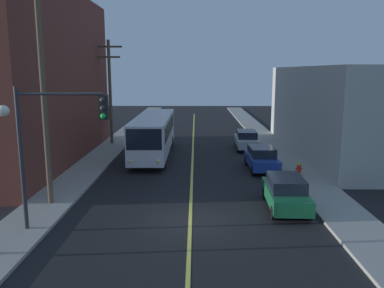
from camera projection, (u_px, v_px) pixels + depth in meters
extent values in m
plane|color=black|center=(190.00, 221.00, 17.87)|extent=(120.00, 120.00, 0.00)
cube|color=gray|center=(90.00, 167.00, 27.75)|extent=(2.50, 90.00, 0.15)
cube|color=gray|center=(295.00, 167.00, 27.61)|extent=(2.50, 90.00, 0.15)
cube|color=#D8CC4C|center=(193.00, 153.00, 32.61)|extent=(0.16, 60.00, 0.01)
cube|color=brown|center=(8.00, 78.00, 28.52)|extent=(10.00, 20.07, 12.51)
cube|color=black|center=(79.00, 141.00, 29.33)|extent=(0.06, 14.05, 1.30)
cube|color=black|center=(76.00, 98.00, 28.74)|extent=(0.06, 14.05, 1.30)
cube|color=black|center=(74.00, 53.00, 28.16)|extent=(0.06, 14.05, 1.30)
cube|color=#B2B2A8|center=(369.00, 110.00, 32.15)|extent=(12.00, 20.77, 7.10)
cube|color=black|center=(295.00, 134.00, 32.57)|extent=(0.06, 14.54, 1.30)
cube|color=black|center=(297.00, 95.00, 31.98)|extent=(0.06, 14.54, 1.30)
cube|color=silver|center=(154.00, 133.00, 31.47)|extent=(2.57, 12.00, 2.75)
cube|color=black|center=(144.00, 140.00, 25.49)|extent=(2.35, 0.08, 1.40)
cube|color=black|center=(161.00, 117.00, 37.23)|extent=(2.30, 0.08, 1.10)
cube|color=black|center=(138.00, 127.00, 31.39)|extent=(0.08, 10.20, 1.10)
cube|color=black|center=(169.00, 127.00, 31.36)|extent=(0.08, 10.20, 1.10)
cube|color=orange|center=(144.00, 130.00, 25.39)|extent=(1.79, 0.06, 0.30)
sphere|color=#F9D872|center=(131.00, 161.00, 25.73)|extent=(0.24, 0.24, 0.24)
sphere|color=#F9D872|center=(158.00, 161.00, 25.71)|extent=(0.24, 0.24, 0.24)
cylinder|color=black|center=(132.00, 161.00, 27.60)|extent=(0.30, 1.00, 1.00)
cylinder|color=black|center=(164.00, 161.00, 27.57)|extent=(0.30, 1.00, 1.00)
cylinder|color=black|center=(146.00, 142.00, 35.16)|extent=(0.30, 1.00, 1.00)
cylinder|color=black|center=(171.00, 142.00, 35.14)|extent=(0.30, 1.00, 1.00)
cube|color=#196038|center=(286.00, 195.00, 19.41)|extent=(1.96, 4.46, 0.70)
cube|color=black|center=(286.00, 183.00, 19.29)|extent=(1.71, 2.52, 0.60)
cylinder|color=black|center=(274.00, 213.00, 18.03)|extent=(0.24, 0.65, 0.64)
cylinder|color=black|center=(309.00, 213.00, 17.96)|extent=(0.24, 0.65, 0.64)
cylinder|color=black|center=(265.00, 193.00, 20.98)|extent=(0.24, 0.65, 0.64)
cylinder|color=black|center=(295.00, 193.00, 20.91)|extent=(0.24, 0.65, 0.64)
cube|color=navy|center=(261.00, 160.00, 27.06)|extent=(1.88, 4.43, 0.70)
cube|color=black|center=(262.00, 151.00, 26.94)|extent=(1.67, 2.49, 0.60)
cylinder|color=black|center=(253.00, 171.00, 25.64)|extent=(0.23, 0.64, 0.64)
cylinder|color=black|center=(277.00, 171.00, 25.65)|extent=(0.23, 0.64, 0.64)
cylinder|color=black|center=(246.00, 160.00, 28.59)|extent=(0.23, 0.64, 0.64)
cylinder|color=black|center=(268.00, 160.00, 28.60)|extent=(0.23, 0.64, 0.64)
cube|color=#B7B7BC|center=(246.00, 141.00, 34.29)|extent=(1.92, 4.45, 0.70)
cube|color=black|center=(247.00, 134.00, 34.17)|extent=(1.69, 2.51, 0.60)
cylinder|color=black|center=(239.00, 149.00, 32.91)|extent=(0.24, 0.65, 0.64)
cylinder|color=black|center=(258.00, 149.00, 32.85)|extent=(0.24, 0.65, 0.64)
cylinder|color=black|center=(236.00, 142.00, 35.85)|extent=(0.24, 0.65, 0.64)
cylinder|color=black|center=(254.00, 142.00, 35.79)|extent=(0.24, 0.65, 0.64)
cylinder|color=brown|center=(43.00, 85.00, 18.83)|extent=(0.28, 0.28, 11.90)
cylinder|color=brown|center=(110.00, 93.00, 35.50)|extent=(0.28, 0.28, 9.32)
cube|color=#4C3D2D|center=(108.00, 47.00, 34.76)|extent=(2.40, 0.16, 0.16)
cube|color=#4C3D2D|center=(109.00, 57.00, 34.92)|extent=(2.00, 0.16, 0.16)
cylinder|color=#2D2D33|center=(21.00, 160.00, 16.13)|extent=(0.18, 0.18, 6.00)
cylinder|color=#2D2D33|center=(60.00, 94.00, 15.62)|extent=(3.50, 0.12, 0.12)
cube|color=black|center=(104.00, 108.00, 15.71)|extent=(0.32, 0.36, 1.00)
sphere|color=#2D2D2D|center=(102.00, 100.00, 15.46)|extent=(0.22, 0.22, 0.22)
sphere|color=#2D2D2D|center=(103.00, 108.00, 15.52)|extent=(0.22, 0.22, 0.22)
sphere|color=green|center=(103.00, 116.00, 15.58)|extent=(0.22, 0.22, 0.22)
sphere|color=#EAE5C6|center=(3.00, 111.00, 13.39)|extent=(0.40, 0.40, 0.40)
cylinder|color=red|center=(299.00, 170.00, 25.02)|extent=(0.26, 0.26, 0.70)
sphere|color=gold|center=(299.00, 165.00, 24.95)|extent=(0.24, 0.24, 0.24)
cylinder|color=red|center=(296.00, 169.00, 25.00)|extent=(0.12, 0.10, 0.10)
cylinder|color=red|center=(301.00, 169.00, 25.00)|extent=(0.12, 0.10, 0.10)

